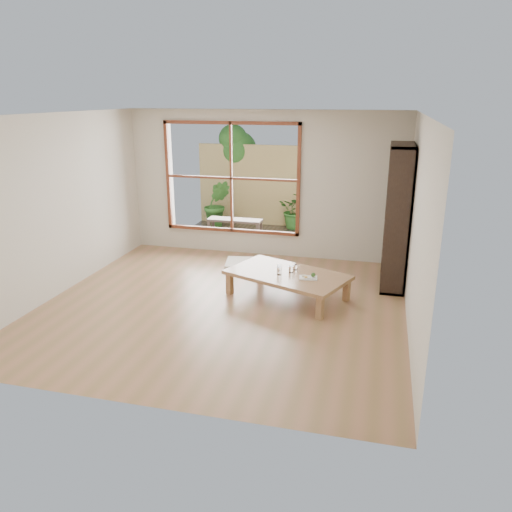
% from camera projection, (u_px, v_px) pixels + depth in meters
% --- Properties ---
extents(ground, '(5.00, 5.00, 0.00)m').
position_uv_depth(ground, '(224.00, 305.00, 7.07)').
color(ground, '#AE7A57').
rests_on(ground, ground).
extents(low_table, '(1.93, 1.51, 0.37)m').
position_uv_depth(low_table, '(287.00, 276.00, 7.24)').
color(low_table, '#AC7653').
rests_on(low_table, ground).
extents(floor_cushion, '(0.67, 0.67, 0.08)m').
position_uv_depth(floor_cushion, '(243.00, 264.00, 8.65)').
color(floor_cushion, white).
rests_on(floor_cushion, ground).
extents(bookshelf, '(0.35, 0.97, 2.17)m').
position_uv_depth(bookshelf, '(397.00, 217.00, 7.49)').
color(bookshelf, '#30221A').
rests_on(bookshelf, ground).
extents(glass_tall, '(0.06, 0.06, 0.12)m').
position_uv_depth(glass_tall, '(279.00, 271.00, 7.15)').
color(glass_tall, silver).
rests_on(glass_tall, low_table).
extents(glass_mid, '(0.07, 0.07, 0.10)m').
position_uv_depth(glass_mid, '(291.00, 269.00, 7.24)').
color(glass_mid, silver).
rests_on(glass_mid, low_table).
extents(glass_short, '(0.06, 0.06, 0.08)m').
position_uv_depth(glass_short, '(295.00, 267.00, 7.36)').
color(glass_short, silver).
rests_on(glass_short, low_table).
extents(glass_small, '(0.06, 0.06, 0.08)m').
position_uv_depth(glass_small, '(279.00, 267.00, 7.34)').
color(glass_small, silver).
rests_on(glass_small, low_table).
extents(food_tray, '(0.27, 0.21, 0.08)m').
position_uv_depth(food_tray, '(309.00, 277.00, 7.02)').
color(food_tray, white).
rests_on(food_tray, low_table).
extents(deck, '(2.80, 2.00, 0.05)m').
position_uv_depth(deck, '(248.00, 236.00, 10.49)').
color(deck, '#312C24').
rests_on(deck, ground).
extents(garden_bench, '(1.13, 0.34, 0.36)m').
position_uv_depth(garden_bench, '(235.00, 222.00, 10.35)').
color(garden_bench, '#30221A').
rests_on(garden_bench, deck).
extents(bamboo_fence, '(2.80, 0.06, 1.80)m').
position_uv_depth(bamboo_fence, '(260.00, 186.00, 11.14)').
color(bamboo_fence, tan).
rests_on(bamboo_fence, ground).
extents(shrub_right, '(0.82, 0.74, 0.82)m').
position_uv_depth(shrub_right, '(296.00, 210.00, 10.92)').
color(shrub_right, '#2C6726').
rests_on(shrub_right, deck).
extents(shrub_left, '(0.68, 0.61, 1.04)m').
position_uv_depth(shrub_left, '(217.00, 204.00, 10.97)').
color(shrub_left, '#2C6726').
rests_on(shrub_left, deck).
extents(garden_tree, '(1.04, 0.85, 2.22)m').
position_uv_depth(garden_tree, '(234.00, 151.00, 11.35)').
color(garden_tree, '#4C3D2D').
rests_on(garden_tree, ground).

